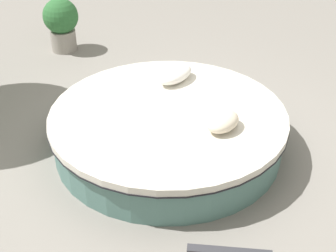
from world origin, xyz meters
The scene contains 5 objects.
ground_plane centered at (0.00, 0.00, 0.00)m, with size 16.00×16.00×0.00m, color gray.
round_bed centered at (0.00, 0.00, 0.25)m, with size 2.68×2.68×0.48m.
throw_pillow_0 centered at (-0.08, 0.66, 0.57)m, with size 0.43×0.29×0.18m, color beige.
throw_pillow_1 centered at (-0.64, -0.39, 0.57)m, with size 0.55×0.30×0.18m, color white.
planter centered at (-1.13, -3.09, 0.49)m, with size 0.57×0.57×0.87m.
Camera 1 is at (3.44, 2.69, 3.14)m, focal length 49.02 mm.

